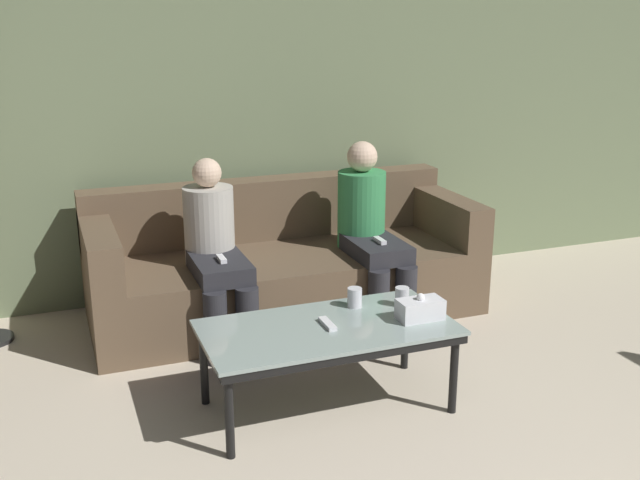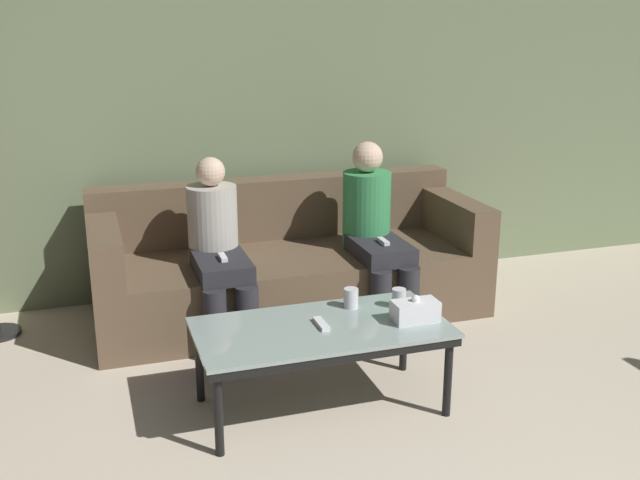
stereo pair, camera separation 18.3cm
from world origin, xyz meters
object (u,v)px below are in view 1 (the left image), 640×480
cup_near_right (355,298)px  game_remote (328,324)px  couch (283,267)px  coffee_table (327,334)px  cup_near_left (402,297)px  seated_person_mid_left (369,227)px  tissue_box (420,309)px  seated_person_left_end (215,248)px

cup_near_right → game_remote: cup_near_right is taller
couch → cup_near_right: couch is taller
coffee_table → couch: bearing=81.4°
cup_near_left → game_remote: (-0.44, -0.10, -0.04)m
game_remote → coffee_table: bearing=0.0°
seated_person_mid_left → cup_near_left: bearing=-104.3°
cup_near_left → seated_person_mid_left: (0.24, 0.93, 0.09)m
tissue_box → seated_person_left_end: (-0.75, 1.10, 0.07)m
coffee_table → tissue_box: tissue_box is taller
game_remote → cup_near_right: bearing=39.2°
cup_near_left → seated_person_mid_left: seated_person_mid_left is taller
tissue_box → seated_person_mid_left: size_ratio=0.20×
couch → seated_person_mid_left: seated_person_mid_left is taller
couch → tissue_box: couch is taller
cup_near_right → seated_person_mid_left: 0.98m
couch → seated_person_left_end: 0.60m
cup_near_left → coffee_table: bearing=-166.8°
seated_person_mid_left → game_remote: bearing=-123.4°
coffee_table → seated_person_left_end: seated_person_left_end is taller
game_remote → cup_near_left: bearing=13.2°
cup_near_left → seated_person_left_end: (-0.74, 0.92, 0.07)m
seated_person_mid_left → tissue_box: bearing=-101.8°
seated_person_mid_left → couch: bearing=154.6°
cup_near_left → cup_near_right: bearing=162.7°
cup_near_left → tissue_box: bearing=-88.5°
cup_near_left → cup_near_right: cup_near_right is taller
game_remote → seated_person_mid_left: seated_person_mid_left is taller
coffee_table → cup_near_left: cup_near_left is taller
cup_near_right → tissue_box: size_ratio=0.46×
cup_near_left → game_remote: 0.46m
cup_near_right → tissue_box: tissue_box is taller
seated_person_mid_left → cup_near_right: bearing=-118.6°
couch → cup_near_right: 1.11m
coffee_table → game_remote: game_remote is taller
cup_near_right → game_remote: 0.28m
couch → tissue_box: bearing=-79.2°
cup_near_left → cup_near_right: size_ratio=0.97×
coffee_table → seated_person_mid_left: (0.68, 1.03, 0.18)m
cup_near_left → cup_near_right: (-0.23, 0.07, 0.00)m
couch → tissue_box: size_ratio=11.02×
couch → game_remote: size_ratio=16.16×
seated_person_left_end → cup_near_right: bearing=-58.7°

